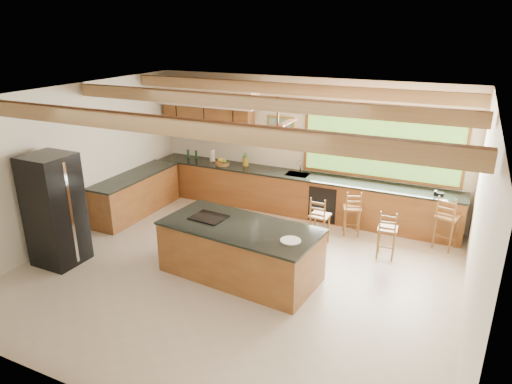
% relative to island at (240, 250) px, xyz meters
% --- Properties ---
extents(ground, '(7.20, 7.20, 0.00)m').
position_rel_island_xyz_m(ground, '(-0.10, 0.09, -0.46)').
color(ground, '#BAB09A').
rests_on(ground, ground).
extents(room_shell, '(7.27, 6.54, 3.02)m').
position_rel_island_xyz_m(room_shell, '(-0.27, 0.75, 1.75)').
color(room_shell, beige).
rests_on(room_shell, ground).
extents(counter_run, '(7.12, 3.10, 1.27)m').
position_rel_island_xyz_m(counter_run, '(-0.92, 2.61, 0.00)').
color(counter_run, brown).
rests_on(counter_run, ground).
extents(island, '(2.75, 1.49, 0.94)m').
position_rel_island_xyz_m(island, '(0.00, 0.00, 0.00)').
color(island, brown).
rests_on(island, ground).
extents(refrigerator, '(0.79, 0.77, 2.00)m').
position_rel_island_xyz_m(refrigerator, '(-3.15, -0.95, 0.54)').
color(refrigerator, black).
rests_on(refrigerator, ground).
extents(bar_stool_a, '(0.38, 0.38, 1.00)m').
position_rel_island_xyz_m(bar_stool_a, '(0.86, 1.64, 0.13)').
color(bar_stool_a, brown).
rests_on(bar_stool_a, ground).
extents(bar_stool_b, '(0.44, 0.44, 0.97)m').
position_rel_island_xyz_m(bar_stool_b, '(1.31, 2.36, 0.11)').
color(bar_stool_b, brown).
rests_on(bar_stool_b, ground).
extents(bar_stool_c, '(0.37, 0.37, 0.96)m').
position_rel_island_xyz_m(bar_stool_c, '(2.13, 1.64, 0.10)').
color(bar_stool_c, brown).
rests_on(bar_stool_c, ground).
extents(bar_stool_d, '(0.48, 0.48, 1.09)m').
position_rel_island_xyz_m(bar_stool_d, '(3.08, 2.49, 0.18)').
color(bar_stool_d, brown).
rests_on(bar_stool_d, ground).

